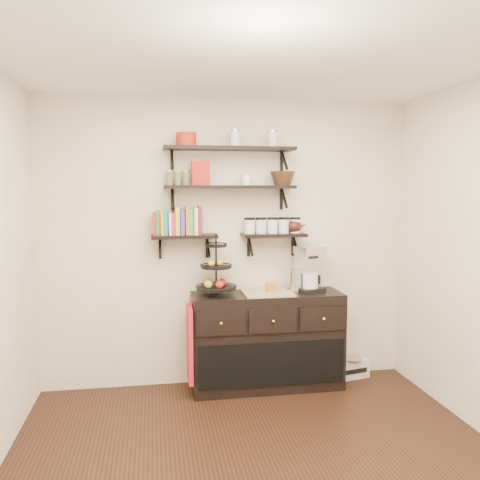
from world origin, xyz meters
name	(u,v)px	position (x,y,z in m)	size (l,w,h in m)	color
floor	(268,480)	(0.00, 0.00, 0.00)	(3.50, 3.50, 0.00)	black
ceiling	(270,48)	(0.00, 0.00, 2.70)	(3.50, 3.50, 0.02)	white
back_wall	(228,243)	(0.00, 1.75, 1.35)	(3.50, 0.02, 2.70)	white
shelf_top	(230,149)	(0.00, 1.62, 2.23)	(1.20, 0.27, 0.23)	black
shelf_mid	(230,187)	(0.00, 1.62, 1.88)	(1.20, 0.27, 0.23)	black
shelf_low_left	(184,237)	(-0.42, 1.63, 1.43)	(0.60, 0.25, 0.23)	black
shelf_low_right	(273,236)	(0.42, 1.63, 1.43)	(0.60, 0.25, 0.23)	black
cookbooks	(178,222)	(-0.47, 1.63, 1.57)	(0.43, 0.15, 0.26)	red
glass_canisters	(273,226)	(0.41, 1.63, 1.51)	(0.54, 0.10, 0.13)	silver
sideboard	(267,340)	(0.34, 1.51, 0.45)	(1.40, 0.50, 0.92)	black
fruit_stand	(217,275)	(-0.14, 1.52, 1.09)	(0.37, 0.37, 0.54)	black
candle	(271,287)	(0.37, 1.51, 0.96)	(0.08, 0.08, 0.08)	#996023
coffee_maker	(309,270)	(0.74, 1.54, 1.11)	(0.29, 0.29, 0.43)	black
thermal_carafe	(295,281)	(0.60, 1.49, 1.01)	(0.11, 0.11, 0.22)	silver
apron	(190,344)	(-0.39, 1.41, 0.49)	(0.04, 0.29, 0.68)	red
radio	(351,367)	(1.22, 1.61, 0.10)	(0.36, 0.27, 0.20)	silver
recipe_box	(200,173)	(-0.27, 1.61, 2.01)	(0.16, 0.06, 0.22)	#B12114
walnut_bowl	(283,178)	(0.50, 1.61, 1.96)	(0.24, 0.24, 0.13)	black
ramekins	(246,180)	(0.15, 1.61, 1.95)	(0.09, 0.09, 0.10)	white
teapot	(294,225)	(0.62, 1.63, 1.52)	(0.20, 0.15, 0.15)	#371710
red_pot	(186,139)	(-0.39, 1.61, 2.31)	(0.18, 0.18, 0.12)	#B12114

